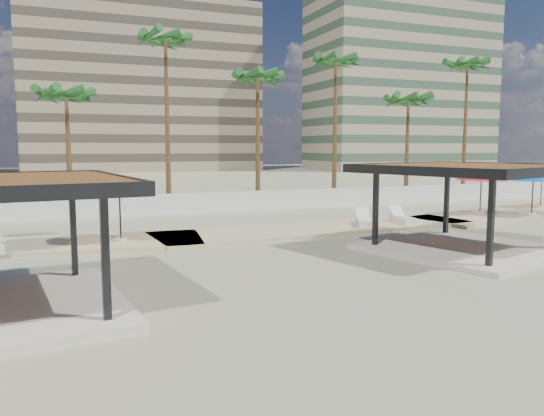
{
  "coord_description": "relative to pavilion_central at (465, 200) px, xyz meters",
  "views": [
    {
      "loc": [
        -9.53,
        -15.48,
        3.95
      ],
      "look_at": [
        -1.23,
        5.23,
        1.4
      ],
      "focal_mm": 35.0,
      "sensor_mm": 36.0,
      "label": 1
    }
  ],
  "objects": [
    {
      "name": "umbrella_d",
      "position": [
        10.14,
        6.04,
        0.52
      ],
      "size": [
        3.71,
        3.71,
        2.71
      ],
      "rotation": [
        0.0,
        0.0,
        0.26
      ],
      "color": "beige",
      "rests_on": "promenade"
    },
    {
      "name": "boundary_wall",
      "position": [
        -4.7,
        15.68,
        -1.38
      ],
      "size": [
        56.0,
        0.3,
        1.2
      ],
      "primitive_type": "cube",
      "color": "silver",
      "rests_on": "ground"
    },
    {
      "name": "palm_c",
      "position": [
        -13.7,
        17.78,
        4.76
      ],
      "size": [
        3.0,
        3.0,
        7.82
      ],
      "color": "brown",
      "rests_on": "ground"
    },
    {
      "name": "palm_f",
      "position": [
        4.3,
        18.28,
        7.67
      ],
      "size": [
        3.0,
        3.0,
        10.92
      ],
      "color": "brown",
      "rests_on": "ground"
    },
    {
      "name": "promenade",
      "position": [
        -2.7,
        7.34,
        -1.92
      ],
      "size": [
        44.45,
        7.97,
        0.24
      ],
      "color": "#C6B284",
      "rests_on": "ground"
    },
    {
      "name": "palm_e",
      "position": [
        -1.7,
        18.08,
        6.3
      ],
      "size": [
        3.0,
        3.0,
        9.45
      ],
      "color": "brown",
      "rests_on": "ground"
    },
    {
      "name": "palm_d",
      "position": [
        -7.7,
        18.58,
        8.29
      ],
      "size": [
        3.0,
        3.0,
        11.6
      ],
      "color": "brown",
      "rests_on": "ground"
    },
    {
      "name": "lounger_c",
      "position": [
        1.71,
        6.31,
        -1.62
      ],
      "size": [
        1.02,
        2.12,
        0.77
      ],
      "rotation": [
        0.0,
        0.0,
        1.38
      ],
      "color": "silver",
      "rests_on": "promenade"
    },
    {
      "name": "palm_h",
      "position": [
        16.3,
        18.48,
        8.09
      ],
      "size": [
        3.0,
        3.0,
        11.38
      ],
      "color": "brown",
      "rests_on": "ground"
    },
    {
      "name": "umbrella_c",
      "position": [
        8.14,
        7.83,
        0.48
      ],
      "size": [
        3.7,
        3.7,
        2.65
      ],
      "rotation": [
        0.0,
        0.0,
        0.28
      ],
      "color": "beige",
      "rests_on": "promenade"
    },
    {
      "name": "palm_g",
      "position": [
        10.3,
        17.88,
        5.22
      ],
      "size": [
        3.0,
        3.0,
        8.3
      ],
      "color": "brown",
      "rests_on": "ground"
    },
    {
      "name": "lounger_b",
      "position": [
        -0.53,
        6.3,
        -1.62
      ],
      "size": [
        1.47,
        2.14,
        0.78
      ],
      "rotation": [
        0.0,
        0.0,
        1.13
      ],
      "color": "silver",
      "rests_on": "promenade"
    },
    {
      "name": "building_mid",
      "position": [
        -0.7,
        77.68,
        12.29
      ],
      "size": [
        38.0,
        16.0,
        30.4
      ],
      "color": "#847259",
      "rests_on": "ground"
    },
    {
      "name": "umbrella_e",
      "position": [
        14.02,
        8.88,
        0.16
      ],
      "size": [
        3.2,
        3.2,
        2.29
      ],
      "rotation": [
        0.0,
        0.0,
        0.29
      ],
      "color": "beige",
      "rests_on": "promenade"
    },
    {
      "name": "ground",
      "position": [
        -4.7,
        -0.32,
        -1.98
      ],
      "size": [
        200.0,
        200.0,
        0.0
      ],
      "primitive_type": "plane",
      "color": "tan",
      "rests_on": "ground"
    },
    {
      "name": "umbrella_b",
      "position": [
        -12.05,
        6.12,
        0.48
      ],
      "size": [
        3.56,
        3.56,
        2.66
      ],
      "rotation": [
        0.0,
        0.0,
        -0.22
      ],
      "color": "beige",
      "rests_on": "promenade"
    },
    {
      "name": "building_east",
      "position": [
        43.3,
        65.68,
        15.28
      ],
      "size": [
        32.0,
        15.0,
        36.4
      ],
      "color": "gray",
      "rests_on": "ground"
    },
    {
      "name": "pavilion_central",
      "position": [
        0.0,
        0.0,
        0.0
      ],
      "size": [
        8.14,
        8.14,
        3.32
      ],
      "rotation": [
        0.0,
        0.0,
        0.29
      ],
      "color": "beige",
      "rests_on": "ground"
    }
  ]
}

